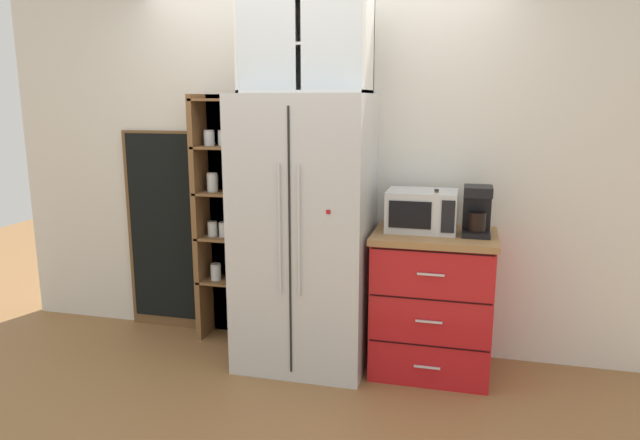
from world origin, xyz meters
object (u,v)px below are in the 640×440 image
(coffee_maker, at_px, (477,210))
(mug_sage, at_px, (436,225))
(bottle_amber, at_px, (436,214))
(microwave, at_px, (422,211))
(mug_charcoal, at_px, (435,227))
(chalkboard_menu, at_px, (164,231))
(refrigerator, at_px, (305,233))

(coffee_maker, xyz_separation_m, mug_sage, (-0.25, 0.04, -0.11))
(bottle_amber, bearing_deg, coffee_maker, 3.59)
(mug_sage, xyz_separation_m, bottle_amber, (-0.00, -0.06, 0.08))
(coffee_maker, bearing_deg, mug_sage, 170.08)
(microwave, height_order, bottle_amber, bottle_amber)
(microwave, xyz_separation_m, mug_sage, (0.09, 0.00, -0.09))
(mug_charcoal, xyz_separation_m, chalkboard_menu, (-2.05, 0.27, -0.20))
(refrigerator, distance_m, coffee_maker, 1.10)
(coffee_maker, height_order, chalkboard_menu, chalkboard_menu)
(microwave, distance_m, mug_sage, 0.13)
(refrigerator, distance_m, bottle_amber, 0.85)
(mug_charcoal, bearing_deg, bottle_amber, 126.01)
(microwave, relative_size, mug_sage, 3.89)
(refrigerator, xyz_separation_m, microwave, (0.74, 0.11, 0.16))
(coffee_maker, bearing_deg, microwave, 172.96)
(refrigerator, bearing_deg, chalkboard_menu, 165.35)
(refrigerator, distance_m, chalkboard_menu, 1.26)
(microwave, bearing_deg, mug_sage, 0.73)
(chalkboard_menu, bearing_deg, microwave, -6.08)
(mug_sage, bearing_deg, refrigerator, -172.48)
(coffee_maker, bearing_deg, bottle_amber, -176.41)
(coffee_maker, height_order, bottle_amber, coffee_maker)
(mug_sage, distance_m, chalkboard_menu, 2.07)
(microwave, relative_size, coffee_maker, 1.42)
(refrigerator, height_order, bottle_amber, refrigerator)
(mug_charcoal, bearing_deg, microwave, 146.91)
(chalkboard_menu, bearing_deg, coffee_maker, -6.22)
(chalkboard_menu, bearing_deg, mug_charcoal, -7.47)
(refrigerator, bearing_deg, coffee_maker, 3.55)
(microwave, xyz_separation_m, mug_charcoal, (0.09, -0.06, -0.09))
(microwave, bearing_deg, coffee_maker, -7.04)
(refrigerator, height_order, mug_sage, refrigerator)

